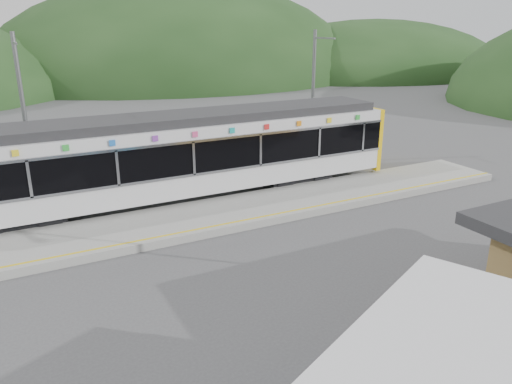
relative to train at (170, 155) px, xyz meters
name	(u,v)px	position (x,y,z in m)	size (l,w,h in m)	color
ground	(280,245)	(1.83, -6.00, -2.06)	(120.00, 120.00, 0.00)	#4C4C4F
hills	(334,180)	(8.02, -0.71, -2.06)	(146.00, 149.00, 26.00)	#1E3D19
platform	(238,211)	(1.83, -2.70, -1.91)	(26.00, 3.20, 0.30)	#9E9E99
yellow_line	(253,218)	(1.83, -4.00, -1.76)	(26.00, 0.10, 0.01)	yellow
train	(170,155)	(0.00, 0.00, 0.00)	(20.44, 3.01, 3.74)	black
catenary_mast_west	(25,118)	(-5.17, 2.56, 1.58)	(0.18, 1.80, 7.00)	slate
catenary_mast_east	(313,96)	(8.83, 2.56, 1.58)	(0.18, 1.80, 7.00)	slate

